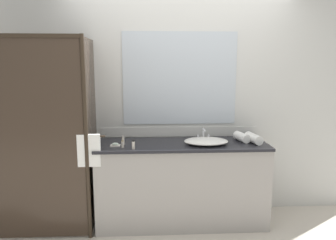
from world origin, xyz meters
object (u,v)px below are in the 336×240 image
Objects in this scene: faucet at (203,136)px; soap_dish at (115,145)px; sink_basin at (206,141)px; rolled_towel_near_edge at (253,138)px; amenity_bottle_conditioner at (123,144)px; amenity_bottle_lotion at (123,141)px; rolled_towel_middle at (242,137)px; amenity_bottle_shampoo at (133,145)px.

faucet reaches higher than soap_dish.
rolled_towel_near_edge reaches higher than sink_basin.
rolled_towel_near_edge is (1.37, 0.13, 0.01)m from amenity_bottle_conditioner.
amenity_bottle_conditioner reaches higher than sink_basin.
faucet is 0.97m from soap_dish.
sink_basin is 0.94m from soap_dish.
amenity_bottle_conditioner is (0.00, -0.12, -0.01)m from amenity_bottle_lotion.
sink_basin is 4.62× the size of soap_dish.
rolled_towel_middle is at bearing 5.50° from soap_dish.
faucet reaches higher than rolled_towel_near_edge.
faucet is 1.86× the size of amenity_bottle_shampoo.
amenity_bottle_conditioner is at bearing -174.50° from rolled_towel_near_edge.
amenity_bottle_shampoo is 1.19× the size of amenity_bottle_conditioner.
faucet is at bearing 24.24° from amenity_bottle_shampoo.
soap_dish is at bearing 141.18° from amenity_bottle_conditioner.
sink_basin is at bearing -0.80° from amenity_bottle_lotion.
amenity_bottle_lotion reaches higher than soap_dish.
amenity_bottle_shampoo is at bearing -27.78° from amenity_bottle_conditioner.
sink_basin is 2.10× the size of rolled_towel_middle.
amenity_bottle_lotion is at bearing -176.51° from rolled_towel_middle.
faucet is at bearing 12.83° from soap_dish.
amenity_bottle_lotion is at bearing 33.94° from soap_dish.
rolled_towel_near_edge is at bearing -29.76° from rolled_towel_middle.
faucet reaches higher than sink_basin.
sink_basin is at bearing -90.00° from faucet.
faucet is 2.22× the size of amenity_bottle_conditioner.
rolled_towel_near_edge is (1.45, 0.07, 0.03)m from soap_dish.
faucet reaches higher than amenity_bottle_lotion.
rolled_towel_near_edge is (1.26, 0.19, 0.01)m from amenity_bottle_shampoo.
amenity_bottle_shampoo is at bearing -171.44° from rolled_towel_near_edge.
rolled_towel_near_edge is (0.51, -0.15, 0.01)m from faucet.
amenity_bottle_conditioner is (-0.11, 0.06, -0.01)m from amenity_bottle_shampoo.
rolled_towel_near_edge is (1.38, 0.01, 0.00)m from amenity_bottle_lotion.
amenity_bottle_shampoo is 0.96× the size of amenity_bottle_lotion.
soap_dish is at bearing -167.17° from faucet.
rolled_towel_near_edge is at bearing 2.63° from soap_dish.
rolled_towel_near_edge is 0.13m from rolled_towel_middle.
faucet reaches higher than rolled_towel_middle.
amenity_bottle_shampoo reaches higher than sink_basin.
faucet is 0.53m from rolled_towel_near_edge.
amenity_bottle_shampoo is at bearing -167.71° from sink_basin.
faucet is 0.67× the size of rolled_towel_near_edge.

